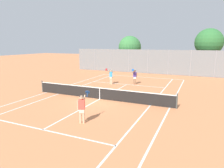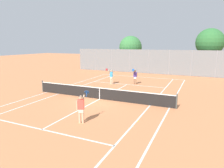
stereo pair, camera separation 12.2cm
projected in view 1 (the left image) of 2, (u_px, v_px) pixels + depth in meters
ground_plane at (100, 99)px, 16.11m from camera, size 120.00×120.00×0.00m
court_line_markings at (100, 99)px, 16.10m from camera, size 11.10×23.90×0.01m
tennis_net at (100, 93)px, 16.00m from camera, size 12.00×0.10×1.07m
player_near_side at (82, 107)px, 11.08m from camera, size 0.45×0.88×1.77m
player_far_left at (111, 76)px, 21.84m from camera, size 0.78×0.71×1.77m
player_far_right at (135, 76)px, 21.77m from camera, size 0.44×0.89×1.77m
loose_tennis_ball_0 at (139, 121)px, 11.44m from camera, size 0.07×0.07×0.07m
loose_tennis_ball_1 at (114, 89)px, 19.47m from camera, size 0.07×0.07×0.07m
loose_tennis_ball_2 at (113, 79)px, 25.34m from camera, size 0.07×0.07×0.07m
back_fence at (148, 62)px, 29.59m from camera, size 23.98×0.08×3.55m
tree_behind_left at (130, 48)px, 33.35m from camera, size 3.75×3.75×5.66m
tree_behind_right at (209, 43)px, 28.91m from camera, size 3.95×3.95×6.56m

